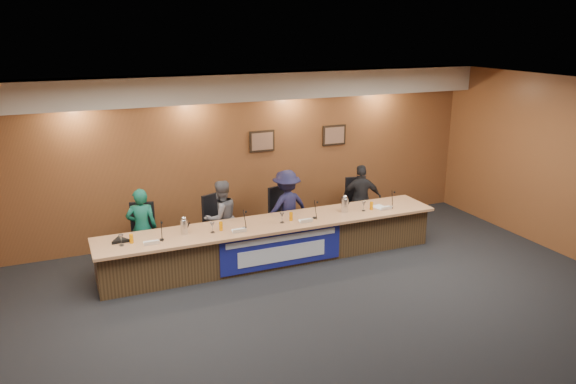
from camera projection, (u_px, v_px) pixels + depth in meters
name	position (u px, v px, depth m)	size (l,w,h in m)	color
floor	(336.00, 324.00, 7.93)	(10.00, 10.00, 0.00)	black
ceiling	(342.00, 96.00, 7.01)	(10.00, 8.00, 0.04)	silver
wall_back	(242.00, 155.00, 10.99)	(10.00, 0.04, 3.20)	brown
soffit	(245.00, 87.00, 10.39)	(10.00, 0.50, 0.50)	beige
dais_body	(273.00, 242.00, 9.94)	(6.00, 0.80, 0.70)	#49341D
dais_top	(274.00, 223.00, 9.79)	(6.10, 0.95, 0.05)	tan
banner	(282.00, 249.00, 9.57)	(2.20, 0.02, 0.65)	navy
banner_text_upper	(282.00, 238.00, 9.50)	(2.00, 0.01, 0.10)	silver
banner_text_lower	(282.00, 254.00, 9.58)	(1.60, 0.01, 0.28)	silver
wall_photo_left	(262.00, 141.00, 11.05)	(0.52, 0.04, 0.42)	black
wall_photo_right	(334.00, 135.00, 11.65)	(0.52, 0.04, 0.42)	black
panelist_a	(142.00, 228.00, 9.62)	(0.52, 0.34, 1.41)	#0F4F3D
panelist_b	(221.00, 218.00, 10.15)	(0.68, 0.53, 1.40)	#57555A
panelist_c	(287.00, 208.00, 10.62)	(0.94, 0.54, 1.46)	#181737
panelist_d	(361.00, 199.00, 11.24)	(0.82, 0.34, 1.40)	black
office_chair_a	(142.00, 238.00, 9.77)	(0.48, 0.48, 0.08)	black
office_chair_b	(220.00, 227.00, 10.30)	(0.48, 0.48, 0.08)	black
office_chair_c	(285.00, 218.00, 10.78)	(0.48, 0.48, 0.08)	black
office_chair_d	(358.00, 208.00, 11.39)	(0.48, 0.48, 0.08)	black
nameplate_a	(152.00, 243.00, 8.74)	(0.24, 0.06, 0.09)	white
microphone_a	(162.00, 240.00, 8.96)	(0.07, 0.07, 0.02)	black
juice_glass_a	(131.00, 239.00, 8.82)	(0.06, 0.06, 0.15)	orange
water_glass_a	(121.00, 240.00, 8.71)	(0.08, 0.08, 0.18)	silver
nameplate_b	(240.00, 230.00, 9.26)	(0.24, 0.06, 0.09)	white
microphone_b	(244.00, 228.00, 9.47)	(0.07, 0.07, 0.02)	black
juice_glass_b	(221.00, 226.00, 9.36)	(0.06, 0.06, 0.15)	orange
water_glass_b	(212.00, 228.00, 9.26)	(0.08, 0.08, 0.18)	silver
nameplate_c	(307.00, 220.00, 9.72)	(0.24, 0.06, 0.09)	white
microphone_c	(315.00, 218.00, 9.97)	(0.07, 0.07, 0.02)	black
juice_glass_c	(291.00, 217.00, 9.83)	(0.06, 0.06, 0.15)	orange
water_glass_c	(282.00, 218.00, 9.72)	(0.08, 0.08, 0.18)	silver
nameplate_d	(387.00, 208.00, 10.40)	(0.24, 0.06, 0.09)	white
microphone_d	(391.00, 207.00, 10.55)	(0.07, 0.07, 0.02)	black
juice_glass_d	(371.00, 206.00, 10.41)	(0.06, 0.06, 0.15)	orange
water_glass_d	(364.00, 206.00, 10.34)	(0.08, 0.08, 0.18)	silver
carafe_left	(184.00, 227.00, 9.18)	(0.12, 0.12, 0.25)	silver
carafe_right	(345.00, 205.00, 10.28)	(0.13, 0.13, 0.25)	silver
speakerphone	(120.00, 240.00, 8.89)	(0.32, 0.32, 0.05)	black
paper_stack	(380.00, 207.00, 10.57)	(0.22, 0.30, 0.01)	white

